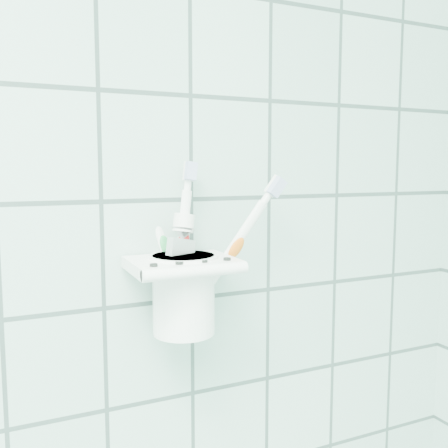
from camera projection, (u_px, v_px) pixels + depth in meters
name	position (u px, v px, depth m)	size (l,w,h in m)	color
holder_bracket	(181.00, 265.00, 0.57)	(0.12, 0.10, 0.04)	white
cup	(184.00, 291.00, 0.58)	(0.08, 0.08, 0.09)	white
toothbrush_pink	(185.00, 245.00, 0.59)	(0.04, 0.05, 0.18)	white
toothbrush_blue	(173.00, 243.00, 0.57)	(0.04, 0.03, 0.19)	white
toothbrush_orange	(185.00, 235.00, 0.59)	(0.11, 0.03, 0.20)	white
toothpaste_tube	(171.00, 263.00, 0.57)	(0.05, 0.04, 0.14)	silver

